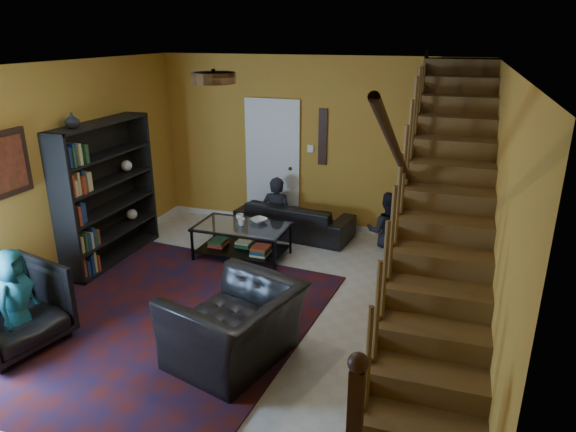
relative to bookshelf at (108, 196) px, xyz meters
name	(u,v)px	position (x,y,z in m)	size (l,w,h in m)	color
floor	(253,303)	(2.40, -0.60, -0.96)	(5.50, 5.50, 0.00)	beige
room	(204,245)	(1.07, 0.73, -0.91)	(5.50, 5.50, 5.50)	#B77128
staircase	(444,213)	(4.53, -0.60, 0.43)	(0.95, 5.02, 3.18)	brown
bookshelf	(108,196)	(0.00, 0.00, 0.00)	(0.35, 1.80, 2.00)	black
door	(273,165)	(1.70, 2.12, 0.06)	(0.82, 0.05, 2.05)	silver
framed_picture	(2,165)	(-0.17, -1.50, 0.79)	(0.04, 0.74, 0.74)	maroon
wall_hanging	(323,137)	(2.55, 2.13, 0.59)	(0.14, 0.03, 0.90)	black
ceiling_fixture	(213,78)	(2.40, -1.40, 1.78)	(0.40, 0.40, 0.10)	#3F2814
rug	(146,323)	(1.43, -1.43, -0.95)	(3.49, 3.99, 0.02)	#41100B
sofa	(294,219)	(2.22, 1.70, -0.69)	(1.88, 0.73, 0.55)	black
armchair_left	(10,309)	(0.35, -2.21, -0.53)	(0.92, 0.95, 0.87)	black
armchair_right	(235,326)	(2.67, -1.73, -0.57)	(1.21, 1.05, 0.78)	black
person_adult_a	(277,218)	(1.90, 1.75, -0.72)	(0.50, 0.33, 1.38)	black
person_adult_b	(387,232)	(3.71, 1.75, -0.76)	(0.63, 0.49, 1.31)	black
person_child	(16,300)	(0.45, -2.21, -0.41)	(0.54, 0.35, 1.11)	#1B6067
coffee_table	(242,239)	(1.76, 0.60, -0.67)	(1.33, 0.79, 0.50)	black
cup_a	(240,217)	(1.65, 0.81, -0.42)	(0.12, 0.12, 0.09)	#999999
cup_b	(241,222)	(1.76, 0.61, -0.41)	(0.11, 0.11, 0.10)	#999999
bowl	(259,220)	(1.95, 0.82, -0.44)	(0.23, 0.23, 0.06)	#999999
vase	(72,120)	(0.00, -0.50, 1.13)	(0.18, 0.18, 0.19)	#999999
popcorn_bucket	(43,314)	(0.30, -1.76, -0.86)	(0.15, 0.15, 0.17)	red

